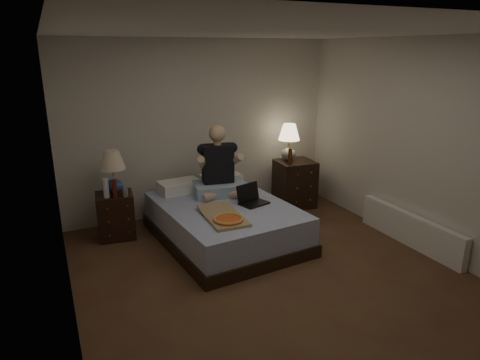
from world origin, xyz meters
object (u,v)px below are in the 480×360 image
laptop (254,195)px  pizza_box (228,220)px  lamp_left (113,172)px  nightstand_right (295,184)px  beer_bottle_left (115,189)px  radiator (410,229)px  soda_can (125,193)px  lamp_right (289,142)px  beer_bottle_right (290,156)px  water_bottle (106,188)px  nightstand_left (116,216)px  person (218,161)px  bed (225,222)px

laptop → pizza_box: 0.69m
lamp_left → nightstand_right: bearing=0.0°
lamp_left → beer_bottle_left: 0.24m
radiator → soda_can: bearing=153.2°
lamp_right → radiator: 2.15m
soda_can → beer_bottle_right: bearing=2.8°
lamp_left → water_bottle: lamp_left is taller
nightstand_left → water_bottle: (-0.10, -0.10, 0.42)m
water_bottle → person: size_ratio=0.27×
bed → soda_can: size_ratio=19.37×
nightstand_left → soda_can: (0.12, -0.17, 0.34)m
beer_bottle_left → beer_bottle_right: (2.57, 0.10, 0.13)m
nightstand_left → beer_bottle_left: beer_bottle_left is taller
person → pizza_box: size_ratio=1.22×
bed → water_bottle: 1.53m
person → lamp_right: bearing=26.9°
beer_bottle_left → person: size_ratio=0.25×
water_bottle → laptop: (1.68, -0.72, -0.11)m
lamp_left → person: person is taller
nightstand_right → laptop: size_ratio=2.11×
beer_bottle_left → laptop: 1.72m
lamp_right → water_bottle: lamp_right is taller
bed → lamp_left: bearing=144.7°
laptop → nightstand_right: bearing=20.5°
nightstand_left → beer_bottle_right: (2.56, -0.05, 0.54)m
person → laptop: (0.26, -0.53, -0.34)m
person → pizza_box: (-0.28, -0.96, -0.43)m
water_bottle → bed: bearing=-23.2°
lamp_right → nightstand_left: bearing=-177.4°
nightstand_right → beer_bottle_left: beer_bottle_left is taller
soda_can → laptop: 1.60m
soda_can → laptop: size_ratio=0.29×
water_bottle → nightstand_right: bearing=2.7°
soda_can → lamp_right: bearing=6.5°
lamp_right → radiator: size_ratio=0.35×
nightstand_right → water_bottle: (-2.81, -0.13, 0.36)m
lamp_left → pizza_box: lamp_left is taller
nightstand_left → lamp_right: size_ratio=1.05×
soda_can → person: size_ratio=0.11×
beer_bottle_right → lamp_left: bearing=178.3°
pizza_box → beer_bottle_left: bearing=135.1°
bed → person: bearing=72.9°
bed → lamp_left: 1.54m
water_bottle → person: bearing=-7.5°
nightstand_left → lamp_left: lamp_left is taller
nightstand_left → soda_can: bearing=-48.4°
beer_bottle_right → pizza_box: size_ratio=0.30×
bed → pizza_box: (-0.20, -0.58, 0.28)m
nightstand_left → lamp_left: 0.58m
person → pizza_box: 1.09m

